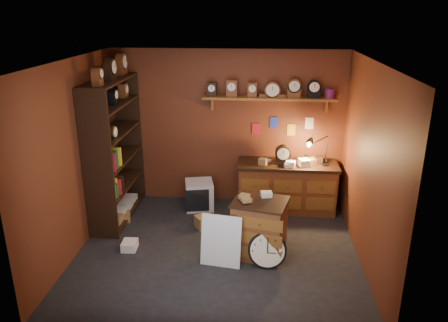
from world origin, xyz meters
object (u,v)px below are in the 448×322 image
shelving_unit (112,145)px  big_round_clock (267,250)px  low_cabinet (259,226)px  workbench (287,184)px

shelving_unit → big_round_clock: 3.01m
low_cabinet → big_round_clock: size_ratio=1.76×
shelving_unit → workbench: 2.99m
shelving_unit → low_cabinet: 2.72m
big_round_clock → shelving_unit: bearing=151.6°
shelving_unit → low_cabinet: bearing=-23.5°
shelving_unit → big_round_clock: bearing=-28.4°
workbench → big_round_clock: 1.89m
workbench → shelving_unit: bearing=-170.1°
workbench → low_cabinet: 1.60m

